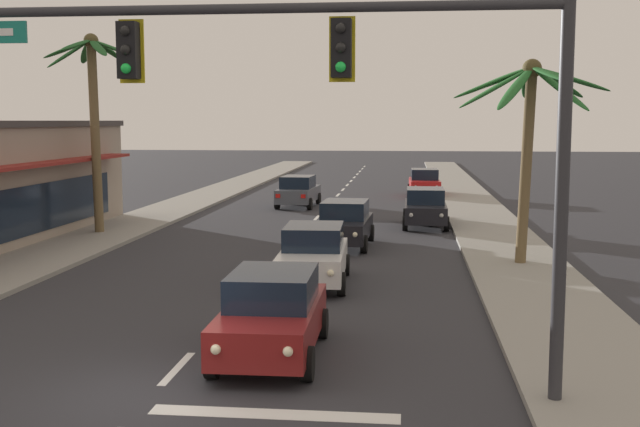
{
  "coord_description": "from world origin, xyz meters",
  "views": [
    {
      "loc": [
        4.23,
        -12.53,
        4.63
      ],
      "look_at": [
        1.99,
        8.0,
        2.2
      ],
      "focal_mm": 44.46,
      "sensor_mm": 36.0,
      "label": 1
    }
  ],
  "objects_px": {
    "traffic_signal_mast": "(351,90)",
    "sedan_fifth_in_queue": "(345,223)",
    "palm_right_second": "(529,110)",
    "sedan_parked_nearest_kerb": "(425,207)",
    "sedan_lead_at_stop_bar": "(272,314)",
    "sedan_parked_mid_kerb": "(424,182)",
    "sedan_third_in_queue": "(313,255)",
    "palm_left_second": "(93,93)",
    "sedan_oncoming_far": "(298,191)"
  },
  "relations": [
    {
      "from": "traffic_signal_mast",
      "to": "sedan_fifth_in_queue",
      "type": "bearing_deg",
      "value": 94.75
    },
    {
      "from": "palm_right_second",
      "to": "sedan_fifth_in_queue",
      "type": "bearing_deg",
      "value": 149.61
    },
    {
      "from": "sedan_fifth_in_queue",
      "to": "sedan_parked_nearest_kerb",
      "type": "distance_m",
      "value": 6.6
    },
    {
      "from": "traffic_signal_mast",
      "to": "sedan_lead_at_stop_bar",
      "type": "xyz_separation_m",
      "value": [
        -1.69,
        2.28,
        -4.27
      ]
    },
    {
      "from": "sedan_parked_mid_kerb",
      "to": "sedan_parked_nearest_kerb",
      "type": "bearing_deg",
      "value": -91.06
    },
    {
      "from": "traffic_signal_mast",
      "to": "palm_right_second",
      "type": "bearing_deg",
      "value": 69.72
    },
    {
      "from": "traffic_signal_mast",
      "to": "sedan_third_in_queue",
      "type": "xyz_separation_m",
      "value": [
        -1.69,
        9.23,
        -4.27
      ]
    },
    {
      "from": "sedan_third_in_queue",
      "to": "sedan_parked_mid_kerb",
      "type": "height_order",
      "value": "same"
    },
    {
      "from": "traffic_signal_mast",
      "to": "palm_left_second",
      "type": "bearing_deg",
      "value": 122.75
    },
    {
      "from": "palm_left_second",
      "to": "sedan_lead_at_stop_bar",
      "type": "bearing_deg",
      "value": -57.84
    },
    {
      "from": "sedan_parked_nearest_kerb",
      "to": "palm_left_second",
      "type": "height_order",
      "value": "palm_left_second"
    },
    {
      "from": "palm_left_second",
      "to": "palm_right_second",
      "type": "relative_size",
      "value": 1.23
    },
    {
      "from": "sedan_lead_at_stop_bar",
      "to": "sedan_oncoming_far",
      "type": "xyz_separation_m",
      "value": [
        -3.19,
        27.08,
        0.0
      ]
    },
    {
      "from": "sedan_parked_mid_kerb",
      "to": "palm_left_second",
      "type": "distance_m",
      "value": 23.24
    },
    {
      "from": "traffic_signal_mast",
      "to": "sedan_lead_at_stop_bar",
      "type": "bearing_deg",
      "value": 126.58
    },
    {
      "from": "sedan_fifth_in_queue",
      "to": "sedan_parked_mid_kerb",
      "type": "relative_size",
      "value": 1.0
    },
    {
      "from": "sedan_parked_nearest_kerb",
      "to": "palm_right_second",
      "type": "bearing_deg",
      "value": -72.65
    },
    {
      "from": "sedan_lead_at_stop_bar",
      "to": "sedan_parked_nearest_kerb",
      "type": "xyz_separation_m",
      "value": [
        3.44,
        19.73,
        0.0
      ]
    },
    {
      "from": "sedan_third_in_queue",
      "to": "sedan_lead_at_stop_bar",
      "type": "bearing_deg",
      "value": -90.03
    },
    {
      "from": "palm_left_second",
      "to": "sedan_third_in_queue",
      "type": "bearing_deg",
      "value": -41.55
    },
    {
      "from": "sedan_oncoming_far",
      "to": "palm_left_second",
      "type": "bearing_deg",
      "value": -120.46
    },
    {
      "from": "traffic_signal_mast",
      "to": "sedan_oncoming_far",
      "type": "distance_m",
      "value": 30.07
    },
    {
      "from": "sedan_parked_nearest_kerb",
      "to": "sedan_fifth_in_queue",
      "type": "bearing_deg",
      "value": -117.95
    },
    {
      "from": "traffic_signal_mast",
      "to": "palm_right_second",
      "type": "distance_m",
      "value": 13.49
    },
    {
      "from": "sedan_parked_mid_kerb",
      "to": "palm_left_second",
      "type": "height_order",
      "value": "palm_left_second"
    },
    {
      "from": "sedan_oncoming_far",
      "to": "palm_left_second",
      "type": "height_order",
      "value": "palm_left_second"
    },
    {
      "from": "sedan_third_in_queue",
      "to": "sedan_fifth_in_queue",
      "type": "distance_m",
      "value": 6.96
    },
    {
      "from": "sedan_parked_nearest_kerb",
      "to": "palm_right_second",
      "type": "distance_m",
      "value": 10.63
    },
    {
      "from": "traffic_signal_mast",
      "to": "sedan_parked_mid_kerb",
      "type": "bearing_deg",
      "value": 86.82
    },
    {
      "from": "sedan_fifth_in_queue",
      "to": "palm_left_second",
      "type": "relative_size",
      "value": 0.56
    },
    {
      "from": "traffic_signal_mast",
      "to": "palm_left_second",
      "type": "xyz_separation_m",
      "value": [
        -11.57,
        17.99,
        0.62
      ]
    },
    {
      "from": "sedan_third_in_queue",
      "to": "palm_right_second",
      "type": "bearing_deg",
      "value": 28.29
    },
    {
      "from": "sedan_lead_at_stop_bar",
      "to": "sedan_oncoming_far",
      "type": "bearing_deg",
      "value": 96.72
    },
    {
      "from": "sedan_parked_mid_kerb",
      "to": "palm_right_second",
      "type": "distance_m",
      "value": 24.05
    },
    {
      "from": "traffic_signal_mast",
      "to": "sedan_parked_nearest_kerb",
      "type": "distance_m",
      "value": 22.49
    },
    {
      "from": "palm_right_second",
      "to": "sedan_parked_mid_kerb",
      "type": "bearing_deg",
      "value": 96.45
    },
    {
      "from": "sedan_third_in_queue",
      "to": "palm_right_second",
      "type": "height_order",
      "value": "palm_right_second"
    },
    {
      "from": "sedan_lead_at_stop_bar",
      "to": "sedan_parked_mid_kerb",
      "type": "bearing_deg",
      "value": 83.77
    },
    {
      "from": "sedan_oncoming_far",
      "to": "palm_right_second",
      "type": "distance_m",
      "value": 19.68
    },
    {
      "from": "sedan_parked_mid_kerb",
      "to": "sedan_fifth_in_queue",
      "type": "bearing_deg",
      "value": -99.52
    },
    {
      "from": "traffic_signal_mast",
      "to": "palm_left_second",
      "type": "distance_m",
      "value": 21.39
    },
    {
      "from": "traffic_signal_mast",
      "to": "sedan_parked_nearest_kerb",
      "type": "xyz_separation_m",
      "value": [
        1.75,
        22.01,
        -4.27
      ]
    },
    {
      "from": "sedan_fifth_in_queue",
      "to": "sedan_oncoming_far",
      "type": "height_order",
      "value": "same"
    },
    {
      "from": "sedan_fifth_in_queue",
      "to": "palm_left_second",
      "type": "distance_m",
      "value": 11.48
    },
    {
      "from": "sedan_parked_nearest_kerb",
      "to": "sedan_parked_mid_kerb",
      "type": "relative_size",
      "value": 0.99
    },
    {
      "from": "sedan_fifth_in_queue",
      "to": "sedan_parked_mid_kerb",
      "type": "bearing_deg",
      "value": 80.48
    },
    {
      "from": "sedan_lead_at_stop_bar",
      "to": "sedan_oncoming_far",
      "type": "relative_size",
      "value": 0.99
    },
    {
      "from": "sedan_fifth_in_queue",
      "to": "palm_right_second",
      "type": "bearing_deg",
      "value": -30.39
    },
    {
      "from": "sedan_lead_at_stop_bar",
      "to": "sedan_parked_mid_kerb",
      "type": "height_order",
      "value": "same"
    },
    {
      "from": "sedan_oncoming_far",
      "to": "sedan_third_in_queue",
      "type": "bearing_deg",
      "value": -80.99
    }
  ]
}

